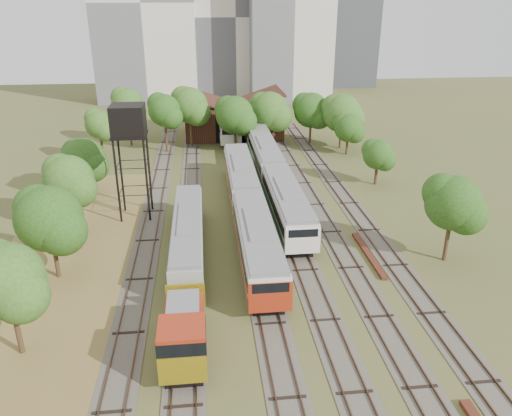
{
  "coord_description": "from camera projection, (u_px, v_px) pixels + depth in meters",
  "views": [
    {
      "loc": [
        -6.27,
        -26.24,
        21.38
      ],
      "look_at": [
        -1.35,
        18.84,
        2.5
      ],
      "focal_mm": 35.0,
      "sensor_mm": 36.0,
      "label": 1
    }
  ],
  "objects": [
    {
      "name": "tree_band_far",
      "position": [
        247.0,
        111.0,
        76.64
      ],
      "size": [
        38.15,
        10.9,
        9.29
      ],
      "color": "#382616",
      "rests_on": "ground"
    },
    {
      "name": "ground",
      "position": [
        307.0,
        351.0,
        32.93
      ],
      "size": [
        240.0,
        240.0,
        0.0
      ],
      "primitive_type": "plane",
      "color": "#475123",
      "rests_on": "ground"
    },
    {
      "name": "old_grey_coach",
      "position": [
        188.0,
        234.0,
        45.18
      ],
      "size": [
        2.73,
        18.0,
        3.37
      ],
      "color": "black",
      "rests_on": "ground"
    },
    {
      "name": "maintenance_shed",
      "position": [
        233.0,
        118.0,
        84.91
      ],
      "size": [
        16.45,
        11.55,
        7.58
      ],
      "color": "#351813",
      "rests_on": "ground"
    },
    {
      "name": "tower_left",
      "position": [
        144.0,
        3.0,
        110.23
      ],
      "size": [
        22.0,
        16.0,
        42.0
      ],
      "primitive_type": "cube",
      "color": "beige",
      "rests_on": "ground"
    },
    {
      "name": "railcar_green_set",
      "position": [
        265.0,
        156.0,
        67.16
      ],
      "size": [
        3.13,
        52.08,
        3.87
      ],
      "color": "black",
      "rests_on": "ground"
    },
    {
      "name": "tree_band_left",
      "position": [
        57.0,
        199.0,
        44.31
      ],
      "size": [
        6.66,
        57.56,
        7.99
      ],
      "color": "#382616",
      "rests_on": "ground"
    },
    {
      "name": "dry_grass_patch",
      "position": [
        57.0,
        300.0,
        38.46
      ],
      "size": [
        14.0,
        60.0,
        0.04
      ],
      "primitive_type": "cube",
      "color": "brown",
      "rests_on": "ground"
    },
    {
      "name": "shunter_locomotive",
      "position": [
        184.0,
        336.0,
        31.5
      ],
      "size": [
        2.87,
        8.1,
        3.75
      ],
      "color": "black",
      "rests_on": "ground"
    },
    {
      "name": "water_tower",
      "position": [
        128.0,
        124.0,
        49.81
      ],
      "size": [
        3.44,
        3.44,
        11.9
      ],
      "color": "black",
      "rests_on": "ground"
    },
    {
      "name": "tower_centre",
      "position": [
        233.0,
        16.0,
        117.98
      ],
      "size": [
        20.0,
        18.0,
        36.0
      ],
      "primitive_type": "cube",
      "color": "beige",
      "rests_on": "ground"
    },
    {
      "name": "tracks",
      "position": [
        256.0,
        207.0,
        55.79
      ],
      "size": [
        24.6,
        80.0,
        0.19
      ],
      "color": "#4C473D",
      "rests_on": "ground"
    },
    {
      "name": "railcar_rear",
      "position": [
        228.0,
        125.0,
        83.24
      ],
      "size": [
        3.26,
        16.08,
        4.04
      ],
      "color": "black",
      "rests_on": "ground"
    },
    {
      "name": "rail_pile_far",
      "position": [
        368.0,
        255.0,
        45.11
      ],
      "size": [
        0.54,
        8.64,
        0.28
      ],
      "primitive_type": "cube",
      "color": "#582819",
      "rests_on": "ground"
    },
    {
      "name": "tree_band_right",
      "position": [
        392.0,
        161.0,
        56.25
      ],
      "size": [
        4.91,
        37.75,
        7.85
      ],
      "color": "#382616",
      "rests_on": "ground"
    },
    {
      "name": "railcar_red_set",
      "position": [
        248.0,
        205.0,
        50.88
      ],
      "size": [
        3.16,
        34.58,
        3.91
      ],
      "color": "black",
      "rests_on": "ground"
    },
    {
      "name": "tower_far_right",
      "position": [
        351.0,
        31.0,
        131.9
      ],
      "size": [
        12.0,
        12.0,
        28.0
      ],
      "primitive_type": "cube",
      "color": "#3E4145",
      "rests_on": "ground"
    }
  ]
}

